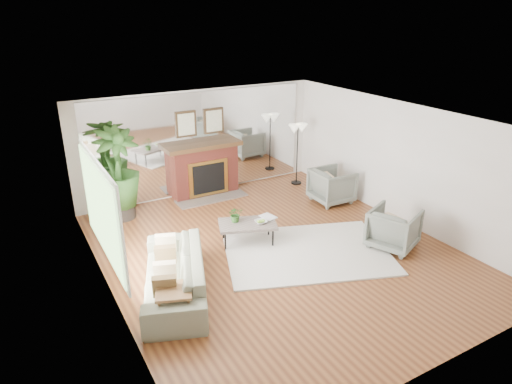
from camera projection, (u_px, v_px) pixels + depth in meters
ground at (277, 252)px, 8.52m from camera, size 7.00×7.00×0.00m
wall_left at (106, 227)px, 6.67m from camera, size 0.02×7.00×2.50m
wall_right at (400, 163)px, 9.42m from camera, size 0.02×7.00×2.50m
wall_back at (200, 143)px, 10.86m from camera, size 6.00×0.02×2.50m
mirror_panel at (200, 143)px, 10.84m from camera, size 5.40×0.04×2.40m
window_panel at (101, 210)px, 6.97m from camera, size 0.04×2.40×1.50m
fireplace at (205, 169)px, 10.89m from camera, size 1.85×0.83×2.05m
area_rug at (307, 252)px, 8.47m from camera, size 3.53×3.03×0.03m
coffee_table at (248, 225)px, 8.68m from camera, size 1.24×0.98×0.43m
sofa at (174, 274)px, 7.16m from camera, size 1.65×2.50×0.68m
armchair_back at (332, 186)px, 10.58m from camera, size 0.90×0.88×0.80m
armchair_front at (394, 229)px, 8.55m from camera, size 1.10×1.08×0.77m
side_table at (174, 295)px, 6.40m from camera, size 0.64×0.64×0.57m
potted_ficus at (117, 171)px, 9.52m from camera, size 1.12×1.12×1.99m
floor_lamp at (298, 133)px, 11.34m from camera, size 0.51×0.28×1.56m
tabletop_plant at (236, 214)px, 8.66m from camera, size 0.34×0.31×0.31m
fruit_bowl at (261, 222)px, 8.64m from camera, size 0.24×0.24×0.06m
book at (264, 219)px, 8.81m from camera, size 0.29×0.35×0.02m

